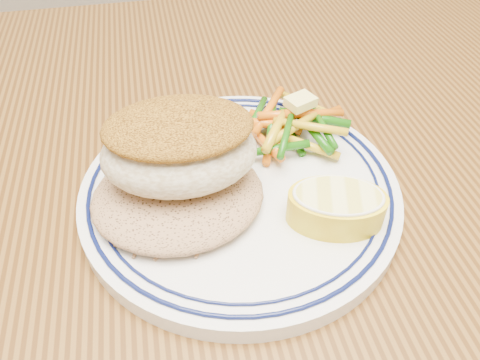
% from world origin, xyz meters
% --- Properties ---
extents(dining_table, '(1.50, 0.90, 0.75)m').
position_xyz_m(dining_table, '(0.00, 0.00, 0.65)').
color(dining_table, '#46290E').
rests_on(dining_table, ground).
extents(plate, '(0.25, 0.25, 0.02)m').
position_xyz_m(plate, '(0.04, 0.05, 0.76)').
color(plate, silver).
rests_on(plate, dining_table).
extents(rice_pilaf, '(0.13, 0.11, 0.02)m').
position_xyz_m(rice_pilaf, '(-0.01, 0.04, 0.78)').
color(rice_pilaf, '#966F4B').
rests_on(rice_pilaf, plate).
extents(fish_fillet, '(0.11, 0.09, 0.06)m').
position_xyz_m(fish_fillet, '(-0.01, 0.05, 0.81)').
color(fish_fillet, beige).
rests_on(fish_fillet, rice_pilaf).
extents(vegetable_pile, '(0.11, 0.10, 0.03)m').
position_xyz_m(vegetable_pile, '(0.09, 0.10, 0.78)').
color(vegetable_pile, '#17560A').
rests_on(vegetable_pile, plate).
extents(butter_pat, '(0.03, 0.03, 0.01)m').
position_xyz_m(butter_pat, '(0.10, 0.10, 0.80)').
color(butter_pat, '#FFF37C').
rests_on(butter_pat, vegetable_pile).
extents(lemon_wedge, '(0.08, 0.08, 0.03)m').
position_xyz_m(lemon_wedge, '(0.09, -0.00, 0.78)').
color(lemon_wedge, yellow).
rests_on(lemon_wedge, plate).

